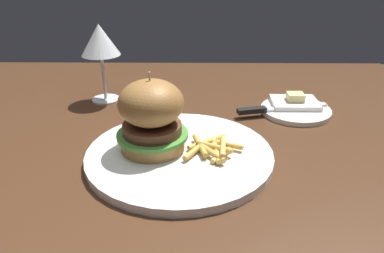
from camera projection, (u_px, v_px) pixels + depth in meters
The scene contains 8 objects.
dining_table at pixel (173, 169), 0.75m from camera, with size 1.19×0.91×0.74m.
main_plate at pixel (180, 155), 0.61m from camera, with size 0.30×0.30×0.01m, color white.
burger_sandwich at pixel (152, 116), 0.59m from camera, with size 0.12×0.12×0.13m.
fries_pile at pixel (212, 148), 0.60m from camera, with size 0.10×0.10×0.02m.
wine_glass at pixel (100, 42), 0.79m from camera, with size 0.08×0.08×0.17m.
bread_plate at pixel (296, 110), 0.78m from camera, with size 0.14×0.14×0.01m, color white.
table_knife at pixel (274, 109), 0.77m from camera, with size 0.20×0.06×0.01m.
butter_dish at pixel (294, 104), 0.80m from camera, with size 0.10×0.08×0.04m.
Camera 1 is at (0.05, -0.64, 1.05)m, focal length 35.00 mm.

